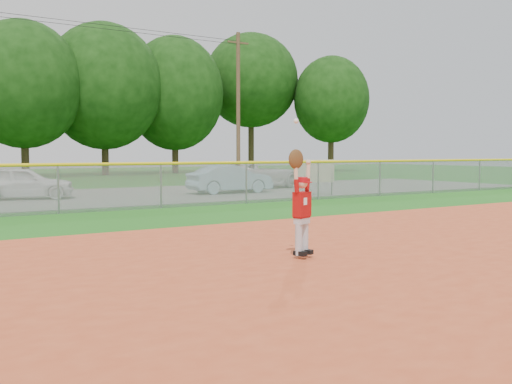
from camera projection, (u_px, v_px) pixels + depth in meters
ground at (370, 253)px, 10.64m from camera, size 120.00×120.00×0.00m
parking_strip at (106, 196)px, 24.17m from camera, size 44.00×10.00×0.03m
car_white_a at (23, 183)px, 22.37m from camera, size 4.06×2.38×1.30m
car_blue at (230, 179)px, 25.79m from camera, size 3.87×1.40×1.27m
car_white_b at (257, 174)px, 29.26m from camera, size 5.48×3.51×1.41m
sponsor_sign at (314, 172)px, 24.43m from camera, size 1.61×0.78×1.55m
outfield_fence at (161, 182)px, 19.03m from camera, size 40.06×0.10×1.55m
power_lines at (88, 98)px, 29.44m from camera, size 19.40×0.24×9.00m
tree_line at (27, 77)px, 42.67m from camera, size 62.37×13.00×14.43m
ballplayer at (301, 203)px, 9.82m from camera, size 0.60×0.34×2.35m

